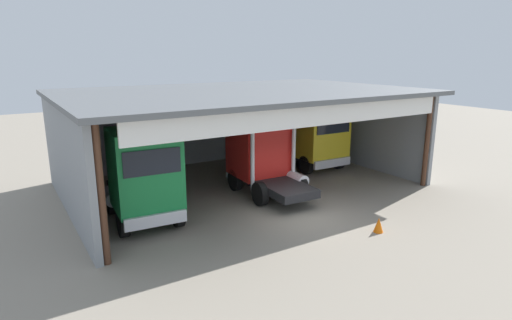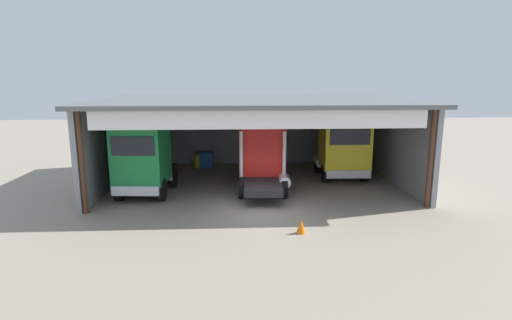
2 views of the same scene
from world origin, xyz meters
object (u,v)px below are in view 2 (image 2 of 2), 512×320
Objects in this scene: truck_red_center_bay at (263,156)px; truck_yellow_right_bay at (343,146)px; oil_drum at (199,161)px; traffic_cone at (301,226)px; tool_cart at (206,160)px; truck_green_yard_outside at (143,158)px.

truck_red_center_bay is 5.11m from truck_yellow_right_bay.
oil_drum is 12.59m from traffic_cone.
oil_drum is at bearing 179.49° from tool_cart.
truck_red_center_bay reaches higher than tool_cart.
truck_green_yard_outside is 9.45× the size of traffic_cone.
truck_green_yard_outside reaches higher than oil_drum.
oil_drum reaches higher than traffic_cone.
tool_cart is (-8.06, 3.44, -1.43)m from truck_yellow_right_bay.
traffic_cone is at bearing -77.83° from truck_red_center_bay.
truck_yellow_right_bay is 8.68× the size of traffic_cone.
oil_drum is at bearing 112.76° from traffic_cone.
tool_cart is at bearing -0.51° from oil_drum.
truck_red_center_bay is at bearing -58.15° from tool_cart.
tool_cart is (0.50, -0.00, 0.06)m from oil_drum.
truck_yellow_right_bay is 8.88m from tool_cart.
tool_cart reaches higher than traffic_cone.
truck_green_yard_outside reaches higher than truck_red_center_bay.
tool_cart is 12.40m from traffic_cone.
oil_drum is 1.59× the size of traffic_cone.
truck_green_yard_outside is 1.05× the size of truck_red_center_bay.
truck_green_yard_outside reaches higher than tool_cart.
truck_yellow_right_bay reaches higher than oil_drum.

